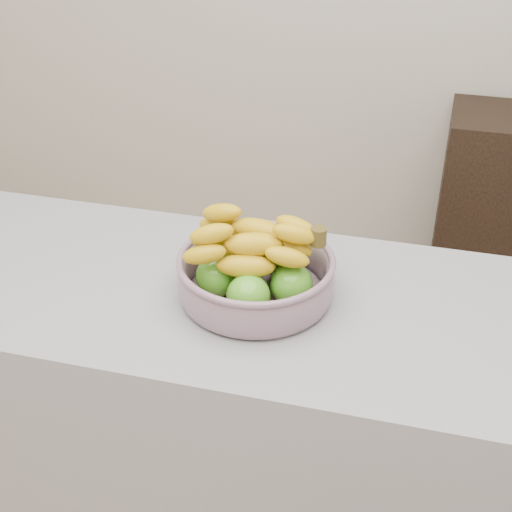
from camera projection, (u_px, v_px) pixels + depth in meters
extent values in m
cube|color=gray|center=(267.00, 447.00, 1.74)|extent=(2.00, 0.60, 0.90)
cube|color=black|center=(498.00, 218.00, 2.79)|extent=(0.47, 0.38, 0.84)
cylinder|color=#8992A4|center=(256.00, 293.00, 1.51)|extent=(0.28, 0.28, 0.01)
torus|color=#8992A4|center=(256.00, 260.00, 1.46)|extent=(0.33, 0.33, 0.02)
sphere|color=#369A1A|center=(248.00, 296.00, 1.41)|extent=(0.09, 0.09, 0.09)
sphere|color=#369A1A|center=(291.00, 284.00, 1.45)|extent=(0.09, 0.09, 0.09)
sphere|color=#369A1A|center=(284.00, 259.00, 1.53)|extent=(0.09, 0.09, 0.09)
sphere|color=#369A1A|center=(240.00, 255.00, 1.54)|extent=(0.09, 0.09, 0.09)
sphere|color=#369A1A|center=(217.00, 276.00, 1.47)|extent=(0.09, 0.09, 0.09)
ellipsoid|color=gold|center=(246.00, 266.00, 1.41)|extent=(0.21, 0.09, 0.05)
ellipsoid|color=gold|center=(251.00, 252.00, 1.46)|extent=(0.21, 0.06, 0.05)
ellipsoid|color=gold|center=(256.00, 239.00, 1.50)|extent=(0.21, 0.06, 0.05)
ellipsoid|color=gold|center=(253.00, 244.00, 1.41)|extent=(0.21, 0.10, 0.05)
ellipsoid|color=gold|center=(259.00, 230.00, 1.46)|extent=(0.21, 0.07, 0.05)
cylinder|color=#453A16|center=(318.00, 237.00, 1.41)|extent=(0.03, 0.03, 0.04)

